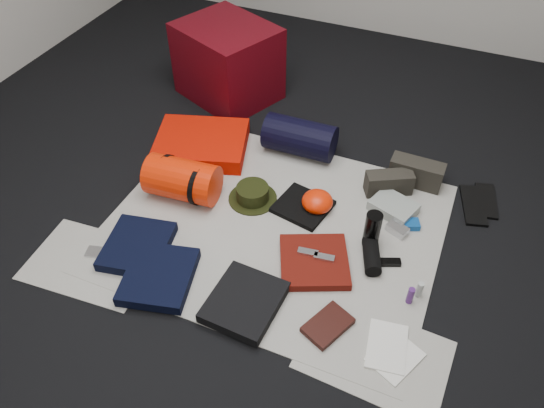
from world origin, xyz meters
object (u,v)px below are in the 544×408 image
at_px(red_cabinet, 228,62).
at_px(water_bottle, 372,230).
at_px(paperback_book, 328,325).
at_px(navy_duffel, 300,137).
at_px(sleeping_pad, 201,144).
at_px(stuff_sack, 182,180).
at_px(compact_camera, 397,229).

relative_size(red_cabinet, water_bottle, 2.91).
bearing_deg(paperback_book, water_bottle, 109.98).
bearing_deg(water_bottle, navy_duffel, 136.90).
distance_m(red_cabinet, paperback_book, 1.88).
distance_m(red_cabinet, sleeping_pad, 0.64).
xyz_separation_m(stuff_sack, navy_duffel, (0.43, 0.58, -0.00)).
height_order(navy_duffel, water_bottle, navy_duffel).
height_order(navy_duffel, paperback_book, navy_duffel).
relative_size(sleeping_pad, navy_duffel, 1.27).
bearing_deg(paperback_book, red_cabinet, 152.99).
relative_size(red_cabinet, compact_camera, 5.58).
bearing_deg(paperback_book, navy_duffel, 140.75).
distance_m(navy_duffel, water_bottle, 0.78).
xyz_separation_m(red_cabinet, navy_duffel, (0.64, -0.40, -0.13)).
height_order(navy_duffel, compact_camera, navy_duffel).
xyz_separation_m(compact_camera, paperback_book, (-0.14, -0.65, -0.01)).
relative_size(stuff_sack, water_bottle, 1.89).
bearing_deg(navy_duffel, compact_camera, -32.33).
height_order(sleeping_pad, navy_duffel, navy_duffel).
bearing_deg(red_cabinet, compact_camera, -8.20).
xyz_separation_m(water_bottle, paperback_book, (-0.04, -0.52, -0.08)).
distance_m(water_bottle, paperback_book, 0.53).
xyz_separation_m(stuff_sack, compact_camera, (1.10, 0.17, -0.09)).
bearing_deg(stuff_sack, navy_duffel, 53.37).
relative_size(red_cabinet, navy_duffel, 1.42).
bearing_deg(red_cabinet, stuff_sack, -54.38).
bearing_deg(compact_camera, sleeping_pad, -166.57).
relative_size(red_cabinet, paperback_book, 2.80).
relative_size(compact_camera, paperback_book, 0.50).
relative_size(sleeping_pad, water_bottle, 2.60).
bearing_deg(stuff_sack, red_cabinet, 102.34).
distance_m(compact_camera, paperback_book, 0.66).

